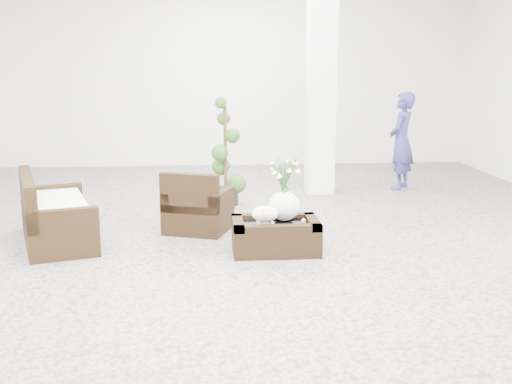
{
  "coord_description": "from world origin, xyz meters",
  "views": [
    {
      "loc": [
        -0.53,
        -6.66,
        1.99
      ],
      "look_at": [
        0.0,
        -0.1,
        0.62
      ],
      "focal_mm": 44.78,
      "sensor_mm": 36.0,
      "label": 1
    }
  ],
  "objects": [
    {
      "name": "shopper",
      "position": [
        2.51,
        2.95,
        0.75
      ],
      "size": [
        0.6,
        0.66,
        1.51
      ],
      "primitive_type": "imported",
      "rotation": [
        0.0,
        0.0,
        -2.15
      ],
      "color": "navy",
      "rests_on": "ground"
    },
    {
      "name": "tealight",
      "position": [
        0.5,
        -0.21,
        0.33
      ],
      "size": [
        0.04,
        0.04,
        0.03
      ],
      "primitive_type": "cylinder",
      "color": "white",
      "rests_on": "coffee_table"
    },
    {
      "name": "column",
      "position": [
        1.2,
        2.8,
        1.75
      ],
      "size": [
        0.4,
        0.4,
        3.5
      ],
      "primitive_type": "cube",
      "color": "white",
      "rests_on": "ground"
    },
    {
      "name": "coffee_table",
      "position": [
        0.2,
        -0.23,
        0.16
      ],
      "size": [
        0.9,
        0.6,
        0.31
      ],
      "primitive_type": "cube",
      "color": "black",
      "rests_on": "ground"
    },
    {
      "name": "armchair",
      "position": [
        -0.62,
        0.68,
        0.37
      ],
      "size": [
        0.87,
        0.85,
        0.73
      ],
      "primitive_type": "cube",
      "rotation": [
        0.0,
        0.0,
        2.8
      ],
      "color": "black",
      "rests_on": "ground"
    },
    {
      "name": "ground",
      "position": [
        0.0,
        0.0,
        0.0
      ],
      "size": [
        11.0,
        11.0,
        0.0
      ],
      "primitive_type": "plane",
      "color": "gray",
      "rests_on": "ground"
    },
    {
      "name": "sheep_figurine",
      "position": [
        0.08,
        -0.33,
        0.42
      ],
      "size": [
        0.28,
        0.23,
        0.21
      ],
      "primitive_type": "ellipsoid",
      "color": "white",
      "rests_on": "coffee_table"
    },
    {
      "name": "loveseat",
      "position": [
        -2.16,
        0.31,
        0.39
      ],
      "size": [
        1.1,
        1.6,
        0.78
      ],
      "primitive_type": "cube",
      "rotation": [
        0.0,
        0.0,
        1.88
      ],
      "color": "black",
      "rests_on": "ground"
    },
    {
      "name": "topiary",
      "position": [
        -0.25,
        2.07,
        0.73
      ],
      "size": [
        0.39,
        0.39,
        1.47
      ],
      "primitive_type": null,
      "color": "#274C18",
      "rests_on": "ground"
    },
    {
      "name": "planter_narcissus",
      "position": [
        0.3,
        -0.13,
        0.71
      ],
      "size": [
        0.44,
        0.44,
        0.8
      ],
      "primitive_type": null,
      "color": "white",
      "rests_on": "coffee_table"
    }
  ]
}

